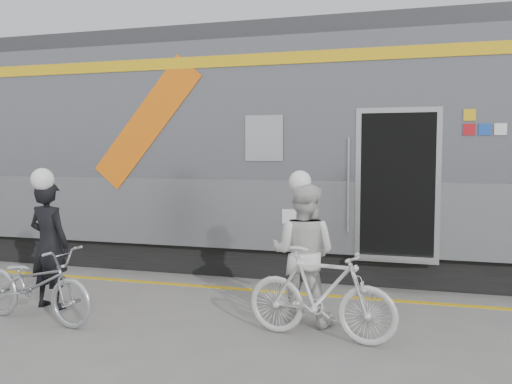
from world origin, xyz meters
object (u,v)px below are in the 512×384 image
at_px(bicycle_right, 321,294).
at_px(man, 49,245).
at_px(bicycle_left, 35,284).
at_px(woman, 303,253).

bearing_deg(bicycle_right, man, 95.06).
bearing_deg(man, bicycle_left, 118.43).
height_order(bicycle_left, bicycle_right, bicycle_right).
relative_size(man, bicycle_left, 0.95).
relative_size(man, woman, 1.00).
xyz_separation_m(man, bicycle_left, (0.20, -0.55, -0.38)).
relative_size(woman, bicycle_right, 0.99).
bearing_deg(bicycle_left, man, 28.43).
distance_m(bicycle_left, bicycle_right, 3.42).
distance_m(man, bicycle_right, 3.62).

